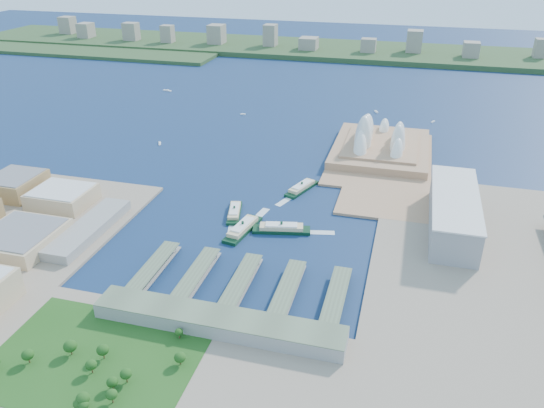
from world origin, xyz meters
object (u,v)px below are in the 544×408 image
(toaster_building, at_px, (453,212))
(ferry_d, at_px, (281,227))
(opera_house, at_px, (382,132))
(ferry_c, at_px, (243,226))
(ferry_a, at_px, (234,210))
(ferry_b, at_px, (302,186))

(toaster_building, height_order, ferry_d, toaster_building)
(opera_house, bearing_deg, ferry_d, -107.91)
(ferry_d, bearing_deg, opera_house, -29.84)
(ferry_c, relative_size, ferry_d, 1.03)
(opera_house, bearing_deg, ferry_c, -114.72)
(toaster_building, distance_m, ferry_c, 219.20)
(opera_house, relative_size, ferry_d, 3.00)
(ferry_c, bearing_deg, opera_house, -104.47)
(opera_house, distance_m, ferry_a, 268.72)
(opera_house, height_order, ferry_c, opera_house)
(ferry_d, bearing_deg, ferry_b, -11.44)
(ferry_a, xyz_separation_m, ferry_d, (59.71, -23.29, 0.70))
(ferry_b, distance_m, ferry_d, 104.04)
(toaster_building, xyz_separation_m, ferry_b, (-171.87, 53.41, -15.20))
(ferry_d, bearing_deg, toaster_building, -85.44)
(opera_house, xyz_separation_m, ferry_b, (-81.87, -146.59, -26.70))
(ferry_a, relative_size, ferry_b, 0.94)
(opera_house, height_order, ferry_a, opera_house)
(ferry_b, bearing_deg, opera_house, 81.22)
(opera_house, relative_size, ferry_c, 2.93)
(opera_house, xyz_separation_m, toaster_building, (90.00, -200.00, -11.50))
(ferry_b, xyz_separation_m, ferry_c, (-38.20, -114.23, 0.51))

